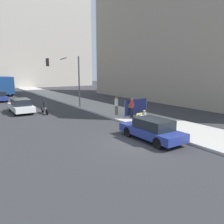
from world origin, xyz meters
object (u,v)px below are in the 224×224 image
Objects in this scene: car_on_road_nearest at (21,106)px; motorcycle_on_road at (45,108)px; parked_car_curbside at (152,129)px; seated_protester at (144,117)px; city_bus_on_road at (2,84)px; jogger_on_sidewalk at (132,107)px; traffic_light_pole at (68,73)px; pedestrian_behind at (116,106)px; protest_banner at (136,107)px.

car_on_road_nearest is 2.74m from motorcycle_on_road.
seated_protester is at bearing 56.97° from parked_car_curbside.
city_bus_on_road is (0.93, 21.20, 1.18)m from car_on_road_nearest.
jogger_on_sidewalk reaches higher than parked_car_curbside.
traffic_light_pole reaches higher than parked_car_curbside.
traffic_light_pole is at bearing 28.26° from motorcycle_on_road.
seated_protester is at bearing -61.26° from car_on_road_nearest.
jogger_on_sidewalk is 9.39m from traffic_light_pole.
pedestrian_behind is at bearing 72.17° from parked_car_curbside.
city_bus_on_road reaches higher than pedestrian_behind.
city_bus_on_road is (-7.37, 29.67, 0.92)m from protest_banner.
jogger_on_sidewalk is at bearing 87.28° from seated_protester.
pedestrian_behind is 7.70m from traffic_light_pole.
city_bus_on_road is (-4.20, 21.45, -2.17)m from traffic_light_pole.
car_on_road_nearest is (-4.79, 14.28, 0.03)m from parked_car_curbside.
traffic_light_pole is at bearing 88.62° from parked_car_curbside.
seated_protester is at bearing -83.47° from traffic_light_pole.
seated_protester is 3.76m from protest_banner.
motorcycle_on_road is at bearing -47.46° from car_on_road_nearest.
car_on_road_nearest is (-5.12, 0.25, -3.35)m from traffic_light_pole.
traffic_light_pole is at bearing 10.85° from pedestrian_behind.
motorcycle_on_road is (1.85, -2.01, -0.17)m from car_on_road_nearest.
jogger_on_sidewalk is 1.03× the size of pedestrian_behind.
traffic_light_pole reaches higher than city_bus_on_road.
protest_banner is 11.86m from car_on_road_nearest.
traffic_light_pole is 21.97m from city_bus_on_road.
pedestrian_behind reaches higher than parked_car_curbside.
pedestrian_behind is (-0.45, 1.77, -0.03)m from jogger_on_sidewalk.
car_on_road_nearest is 2.25× the size of motorcycle_on_road.
jogger_on_sidewalk is at bearing -74.09° from traffic_light_pole.
traffic_light_pole is at bearing -78.93° from city_bus_on_road.
jogger_on_sidewalk reaches higher than seated_protester.
motorcycle_on_road is at bearing -85.62° from jogger_on_sidewalk.
seated_protester is at bearing -64.73° from motorcycle_on_road.
motorcycle_on_road is at bearing -151.74° from traffic_light_pole.
motorcycle_on_road is (-5.27, 5.03, -0.48)m from pedestrian_behind.
pedestrian_behind is at bearing 129.50° from protest_banner.
protest_banner is 9.14m from motorcycle_on_road.
city_bus_on_road is 23.27m from motorcycle_on_road.
jogger_on_sidewalk is 8.89m from motorcycle_on_road.
car_on_road_nearest is at bearing 108.53° from parked_car_curbside.
jogger_on_sidewalk reaches higher than pedestrian_behind.
protest_banner reaches higher than motorcycle_on_road.
parked_car_curbside is 0.42× the size of city_bus_on_road.
pedestrian_behind is 7.62m from parked_car_curbside.
city_bus_on_road is (-5.51, 32.94, 1.10)m from seated_protester.
motorcycle_on_road is (0.92, -23.21, -1.35)m from city_bus_on_road.
traffic_light_pole is 1.32× the size of parked_car_curbside.
car_on_road_nearest is (-8.30, 8.47, -0.26)m from protest_banner.
pedestrian_behind is at bearing -44.69° from car_on_road_nearest.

